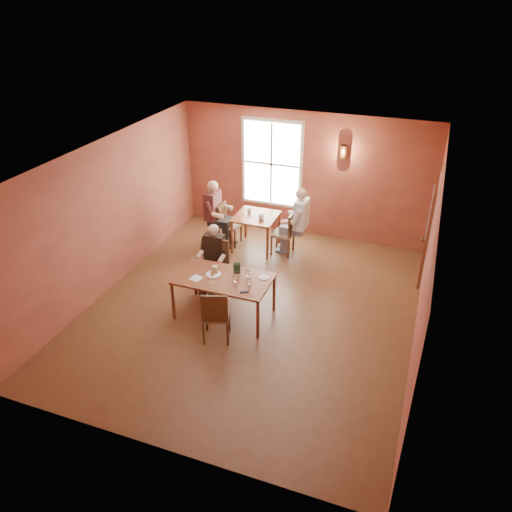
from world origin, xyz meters
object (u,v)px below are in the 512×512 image
(chair_diner_white, at_px, (283,233))
(diner_maroon, at_px, (229,214))
(diner_white, at_px, (284,223))
(chair_empty, at_px, (216,314))
(diner_main, at_px, (213,264))
(main_table, at_px, (224,296))
(chair_diner_main, at_px, (214,268))
(second_table, at_px, (256,232))
(chair_diner_maroon, at_px, (230,225))

(chair_diner_white, xyz_separation_m, diner_maroon, (-1.33, 0.00, 0.25))
(diner_white, relative_size, diner_maroon, 1.01)
(chair_empty, bearing_deg, diner_main, 98.00)
(chair_empty, relative_size, chair_diner_white, 1.00)
(diner_white, height_order, diner_maroon, diner_white)
(main_table, relative_size, diner_maroon, 1.14)
(diner_maroon, bearing_deg, chair_diner_white, 90.00)
(chair_diner_main, xyz_separation_m, chair_diner_white, (0.79, 2.05, -0.04))
(chair_diner_main, relative_size, second_table, 1.17)
(chair_diner_maroon, bearing_deg, main_table, 20.52)
(chair_diner_main, bearing_deg, chair_diner_maroon, -76.02)
(chair_empty, bearing_deg, second_table, 80.08)
(second_table, bearing_deg, chair_diner_maroon, 180.00)
(chair_diner_main, xyz_separation_m, second_table, (0.14, 2.05, -0.13))
(main_table, relative_size, chair_diner_white, 1.71)
(chair_diner_white, bearing_deg, diner_main, 159.22)
(second_table, bearing_deg, diner_main, -93.83)
(second_table, distance_m, chair_diner_maroon, 0.65)
(chair_empty, height_order, chair_diner_maroon, chair_empty)
(diner_white, distance_m, chair_diner_maroon, 1.36)
(chair_diner_maroon, xyz_separation_m, diner_maroon, (-0.03, 0.00, 0.27))
(chair_empty, xyz_separation_m, chair_diner_white, (0.14, 3.39, -0.00))
(chair_empty, xyz_separation_m, chair_diner_maroon, (-1.16, 3.39, -0.02))
(chair_empty, relative_size, second_table, 1.09)
(main_table, xyz_separation_m, chair_diner_maroon, (-1.01, 2.70, 0.09))
(chair_diner_white, relative_size, diner_maroon, 0.67)
(chair_diner_main, relative_size, chair_empty, 1.07)
(main_table, height_order, diner_maroon, diner_maroon)
(second_table, xyz_separation_m, chair_diner_maroon, (-0.65, 0.00, 0.08))
(diner_main, height_order, second_table, diner_main)
(main_table, relative_size, chair_empty, 1.70)
(diner_main, xyz_separation_m, chair_diner_white, (0.79, 2.08, -0.16))
(diner_main, bearing_deg, main_table, 128.88)
(diner_main, distance_m, diner_maroon, 2.15)
(chair_diner_main, distance_m, diner_white, 2.22)
(main_table, bearing_deg, second_table, 97.61)
(chair_diner_main, relative_size, diner_maroon, 0.72)
(main_table, bearing_deg, diner_main, 128.88)
(main_table, distance_m, diner_maroon, 2.92)
(main_table, bearing_deg, chair_empty, -77.62)
(chair_empty, xyz_separation_m, diner_maroon, (-1.19, 3.39, 0.25))
(chair_diner_main, bearing_deg, diner_white, -111.78)
(diner_main, bearing_deg, chair_diner_maroon, -76.21)
(chair_diner_main, xyz_separation_m, diner_maroon, (-0.54, 2.05, 0.21))
(diner_main, distance_m, chair_diner_maroon, 2.15)
(chair_diner_main, height_order, second_table, chair_diner_main)
(second_table, bearing_deg, chair_diner_main, -93.89)
(second_table, xyz_separation_m, diner_maroon, (-0.68, 0.00, 0.35))
(chair_diner_main, distance_m, second_table, 2.06)
(chair_diner_maroon, bearing_deg, chair_empty, 18.93)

